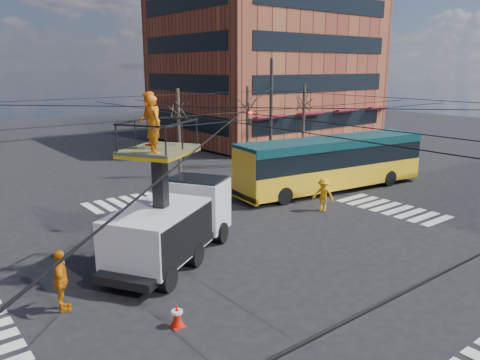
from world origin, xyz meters
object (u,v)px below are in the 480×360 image
utility_truck (171,207)px  traffic_cone (177,315)px  worker_ground (61,281)px  city_bus (332,162)px  flagger (323,195)px

utility_truck → traffic_cone: size_ratio=9.69×
utility_truck → worker_ground: (-4.78, -1.46, -1.12)m
worker_ground → city_bus: bearing=-56.9°
traffic_cone → worker_ground: bearing=127.4°
city_bus → worker_ground: bearing=-157.6°
traffic_cone → worker_ground: worker_ground is taller
utility_truck → city_bus: (13.11, 3.26, -0.39)m
city_bus → utility_truck: bearing=-158.4°
traffic_cone → worker_ground: (-2.31, 3.02, 0.63)m
city_bus → worker_ground: (-17.89, -4.72, -0.73)m
utility_truck → city_bus: bearing=-17.9°
utility_truck → city_bus: size_ratio=0.55×
utility_truck → flagger: bearing=-28.2°
city_bus → flagger: (-3.70, -2.66, -0.85)m
city_bus → flagger: city_bus is taller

